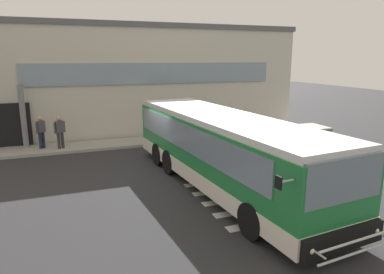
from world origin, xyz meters
The scene contains 9 objects.
ground_plane centered at (0.00, 0.00, -0.01)m, with size 80.00×90.00×0.02m, color #2B2B2D.
bay_paint_stripes centered at (2.00, -4.20, 0.00)m, with size 4.40×3.96×0.01m.
terminal_building centered at (-0.68, 11.61, 3.33)m, with size 22.48×13.80×6.67m.
boarding_curb centered at (0.00, 4.80, 0.07)m, with size 24.68×2.00×0.15m, color #9E9B93.
entry_support_column centered at (-6.23, 5.40, 1.76)m, with size 0.28×0.28×3.23m, color slate.
bus_main_foreground centered at (1.06, -2.96, 1.33)m, with size 3.56×11.50×2.70m.
passenger_near_column centered at (-5.43, 4.81, 1.08)m, with size 0.45×0.44×1.68m.
passenger_by_doorway centered at (-4.54, 4.48, 1.11)m, with size 0.54×0.48×1.68m.
safety_bollard_yellow centered at (3.83, 3.60, 0.45)m, with size 0.18×0.18×0.90m, color yellow.
Camera 1 is at (-4.17, -13.89, 4.69)m, focal length 32.22 mm.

